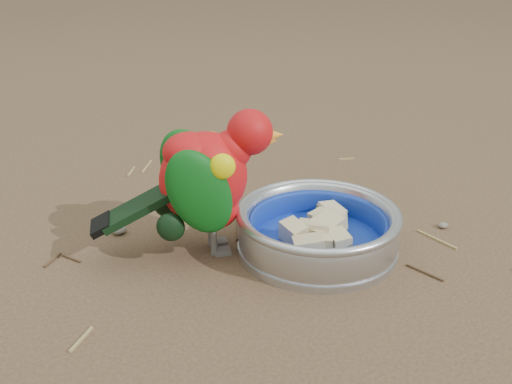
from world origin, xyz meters
TOP-DOWN VIEW (x-y plane):
  - ground at (0.00, 0.00)m, footprint 60.00×60.00m
  - food_bowl at (0.06, 0.03)m, footprint 0.22×0.22m
  - bowl_wall at (0.06, 0.03)m, footprint 0.22×0.22m
  - fruit_wedges at (0.06, 0.03)m, footprint 0.13×0.13m
  - lory_parrot at (-0.07, 0.11)m, footprint 0.26×0.17m
  - ground_debris at (0.01, 0.04)m, footprint 0.90×0.80m

SIDE VIEW (x-z plane):
  - ground at x=0.00m, z-range 0.00..0.00m
  - ground_debris at x=0.01m, z-range 0.00..0.01m
  - food_bowl at x=0.06m, z-range 0.00..0.02m
  - fruit_wedges at x=0.06m, z-range 0.02..0.05m
  - bowl_wall at x=0.06m, z-range 0.02..0.06m
  - lory_parrot at x=-0.07m, z-range 0.00..0.19m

